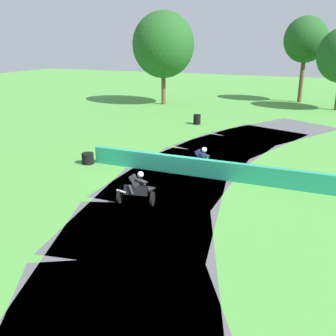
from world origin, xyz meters
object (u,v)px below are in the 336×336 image
traffic_cone (294,178)px  tire_stack_near (197,119)px  tire_stack_mid_a (88,158)px  motorcycle_chase_black (138,189)px  motorcycle_lead_green (202,161)px

traffic_cone → tire_stack_near: bearing=129.8°
tire_stack_near → tire_stack_mid_a: 12.44m
motorcycle_chase_black → traffic_cone: size_ratio=3.81×
tire_stack_mid_a → motorcycle_chase_black: bearing=-35.0°
motorcycle_lead_green → tire_stack_near: motorcycle_lead_green is taller
tire_stack_near → tire_stack_mid_a: bearing=-98.3°
traffic_cone → motorcycle_chase_black: bearing=-136.5°
motorcycle_lead_green → tire_stack_mid_a: bearing=-170.9°
motorcycle_chase_black → tire_stack_near: motorcycle_chase_black is taller
motorcycle_lead_green → tire_stack_near: (-4.44, 11.31, -0.26)m
motorcycle_chase_black → tire_stack_mid_a: 6.23m
tire_stack_near → traffic_cone: 13.81m
motorcycle_chase_black → tire_stack_near: size_ratio=2.10×
tire_stack_mid_a → traffic_cone: tire_stack_mid_a is taller
motorcycle_chase_black → traffic_cone: bearing=43.5°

